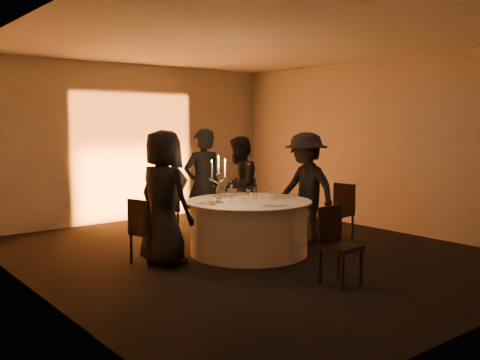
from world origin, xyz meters
TOP-DOWN VIEW (x-y plane):
  - floor at (0.00, 0.00)m, footprint 7.00×7.00m
  - ceiling at (0.00, 0.00)m, footprint 7.00×7.00m
  - wall_back at (0.00, 3.50)m, footprint 7.00×0.00m
  - wall_left at (-3.00, 0.00)m, footprint 0.00×7.00m
  - wall_right at (3.00, 0.00)m, footprint 0.00×7.00m
  - uplighter_fixture at (0.00, 3.20)m, footprint 0.25×0.12m
  - banquet_table at (0.00, 0.00)m, footprint 1.80×1.80m
  - chair_left at (-1.47, 0.39)m, footprint 0.48×0.48m
  - chair_back_left at (-0.43, 1.62)m, footprint 0.52×0.52m
  - chair_back_right at (0.82, 1.10)m, footprint 0.57×0.57m
  - chair_right at (1.73, -0.21)m, footprint 0.45×0.44m
  - chair_front at (-0.08, -1.72)m, footprint 0.41×0.41m
  - guest_left at (-1.25, 0.24)m, footprint 0.72×0.97m
  - guest_back_left at (-0.07, 1.06)m, footprint 0.68×0.47m
  - guest_back_right at (0.69, 1.10)m, footprint 1.02×0.96m
  - guest_right at (1.14, -0.02)m, footprint 0.66×1.13m
  - plate_left at (-0.57, 0.17)m, footprint 0.36×0.28m
  - plate_back_left at (-0.02, 0.57)m, footprint 0.36×0.29m
  - plate_back_right at (0.27, 0.53)m, footprint 0.35×0.29m
  - plate_right at (0.61, -0.04)m, footprint 0.36×0.26m
  - plate_front at (-0.02, -0.58)m, footprint 0.36×0.28m
  - coffee_cup at (-0.67, -0.06)m, footprint 0.11×0.11m
  - candelabra at (-0.51, 0.03)m, footprint 0.28×0.13m
  - wine_glass_a at (0.01, 0.44)m, footprint 0.07×0.07m
  - wine_glass_b at (-0.15, 0.37)m, footprint 0.07×0.07m
  - wine_glass_c at (-0.17, -0.20)m, footprint 0.07×0.07m
  - wine_glass_d at (0.04, -0.09)m, footprint 0.07×0.07m
  - wine_glass_e at (-0.22, 0.36)m, footprint 0.07×0.07m
  - wine_glass_f at (-0.06, 0.33)m, footprint 0.07×0.07m
  - wine_glass_g at (-0.27, 0.09)m, footprint 0.07×0.07m
  - wine_glass_h at (0.40, -0.02)m, footprint 0.07×0.07m
  - tumbler_a at (-0.29, -0.25)m, footprint 0.07×0.07m
  - tumbler_b at (0.20, 0.11)m, footprint 0.07×0.07m

SIDE VIEW (x-z plane):
  - floor at x=0.00m, z-range 0.00..0.00m
  - uplighter_fixture at x=0.00m, z-range 0.00..0.10m
  - banquet_table at x=0.00m, z-range 0.00..0.77m
  - chair_left at x=-1.47m, z-range 0.05..0.93m
  - chair_front at x=-0.08m, z-range 0.05..0.95m
  - chair_right at x=1.73m, z-range 0.05..0.96m
  - chair_back_right at x=0.82m, z-range 0.06..1.00m
  - chair_back_left at x=-0.43m, z-range 0.06..1.04m
  - plate_right at x=0.61m, z-range 0.77..0.78m
  - plate_front at x=-0.02m, z-range 0.77..0.78m
  - plate_back_right at x=0.27m, z-range 0.77..0.78m
  - plate_back_left at x=-0.02m, z-range 0.77..0.78m
  - plate_left at x=-0.57m, z-range 0.74..0.83m
  - coffee_cup at x=-0.67m, z-range 0.77..0.83m
  - tumbler_a at x=-0.29m, z-range 0.77..0.86m
  - tumbler_b at x=0.20m, z-range 0.77..0.86m
  - guest_back_right at x=0.69m, z-range 0.00..1.66m
  - guest_right at x=1.14m, z-range 0.00..1.73m
  - guest_back_left at x=-0.07m, z-range 0.00..1.79m
  - guest_left at x=-1.25m, z-range 0.00..1.79m
  - wine_glass_a at x=0.01m, z-range 0.81..1.00m
  - wine_glass_b at x=-0.15m, z-range 0.81..1.00m
  - wine_glass_c at x=-0.17m, z-range 0.81..1.00m
  - wine_glass_d at x=0.04m, z-range 0.81..1.00m
  - wine_glass_e at x=-0.22m, z-range 0.81..1.00m
  - wine_glass_f at x=-0.06m, z-range 0.81..1.00m
  - wine_glass_g at x=-0.27m, z-range 0.81..1.00m
  - wine_glass_h at x=0.40m, z-range 0.81..1.00m
  - candelabra at x=-0.51m, z-range 0.67..1.34m
  - wall_back at x=0.00m, z-range -2.00..5.00m
  - wall_left at x=-3.00m, z-range -2.00..5.00m
  - wall_right at x=3.00m, z-range -2.00..5.00m
  - ceiling at x=0.00m, z-range 3.00..3.00m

